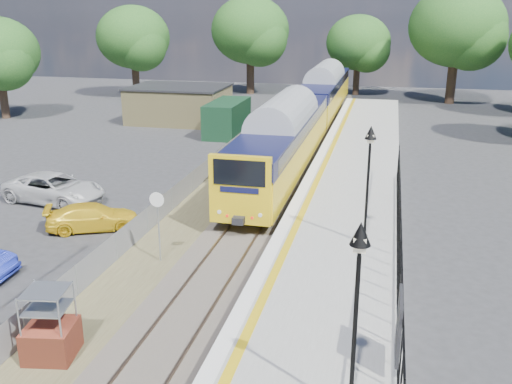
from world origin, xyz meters
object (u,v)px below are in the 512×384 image
(victorian_lamp_south, at_px, (358,276))
(car_white, at_px, (54,188))
(victorian_lamp_north, at_px, (369,158))
(train, at_px, (309,109))
(speed_sign, at_px, (158,215))
(brick_plinth, at_px, (50,325))
(car_yellow, at_px, (93,217))

(victorian_lamp_south, relative_size, car_white, 0.86)
(victorian_lamp_north, xyz_separation_m, car_white, (-15.87, 3.92, -3.56))
(car_white, bearing_deg, train, -21.78)
(victorian_lamp_south, height_order, speed_sign, victorian_lamp_south)
(brick_plinth, bearing_deg, victorian_lamp_north, 45.32)
(victorian_lamp_north, relative_size, car_white, 0.86)
(victorian_lamp_south, bearing_deg, car_white, 139.11)
(victorian_lamp_north, distance_m, speed_sign, 8.31)
(car_yellow, bearing_deg, victorian_lamp_north, -119.23)
(victorian_lamp_south, bearing_deg, brick_plinth, 169.54)
(victorian_lamp_north, height_order, brick_plinth, victorian_lamp_north)
(victorian_lamp_south, relative_size, speed_sign, 1.58)
(train, distance_m, car_white, 20.70)
(car_white, bearing_deg, victorian_lamp_south, -121.85)
(train, relative_size, brick_plinth, 18.85)
(brick_plinth, relative_size, car_white, 0.41)
(victorian_lamp_north, bearing_deg, speed_sign, -167.74)
(victorian_lamp_north, bearing_deg, car_yellow, 175.69)
(brick_plinth, xyz_separation_m, car_yellow, (-3.76, 9.34, -0.45))
(speed_sign, distance_m, car_white, 9.91)
(speed_sign, xyz_separation_m, car_yellow, (-4.29, 2.61, -1.40))
(victorian_lamp_north, relative_size, brick_plinth, 2.12)
(victorian_lamp_south, distance_m, victorian_lamp_north, 10.00)
(victorian_lamp_south, xyz_separation_m, car_white, (-16.07, 13.92, -3.56))
(victorian_lamp_north, height_order, car_white, victorian_lamp_north)
(victorian_lamp_north, xyz_separation_m, speed_sign, (-7.80, -1.70, -2.31))
(victorian_lamp_south, height_order, car_yellow, victorian_lamp_south)
(victorian_lamp_south, xyz_separation_m, victorian_lamp_north, (-0.20, 10.00, 0.00))
(brick_plinth, distance_m, speed_sign, 6.82)
(brick_plinth, bearing_deg, car_white, 121.43)
(victorian_lamp_south, height_order, victorian_lamp_north, same)
(brick_plinth, bearing_deg, train, 84.24)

